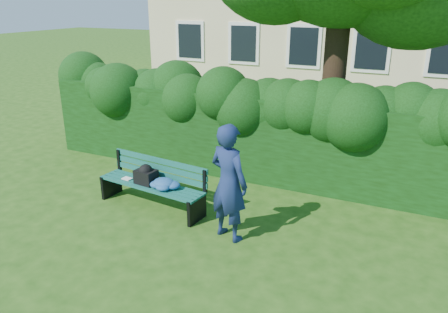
% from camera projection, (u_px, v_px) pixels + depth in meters
% --- Properties ---
extents(ground, '(80.00, 80.00, 0.00)m').
position_uv_depth(ground, '(210.00, 217.00, 7.79)').
color(ground, '#214A11').
rests_on(ground, ground).
extents(hedge, '(10.00, 1.00, 1.80)m').
position_uv_depth(hedge, '(256.00, 136.00, 9.35)').
color(hedge, black).
rests_on(hedge, ground).
extents(park_bench, '(2.19, 0.79, 0.89)m').
position_uv_depth(park_bench, '(154.00, 182.00, 7.98)').
color(park_bench, '#115750').
rests_on(park_bench, ground).
extents(man_reading, '(0.80, 0.65, 1.92)m').
position_uv_depth(man_reading, '(229.00, 183.00, 6.82)').
color(man_reading, navy).
rests_on(man_reading, ground).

